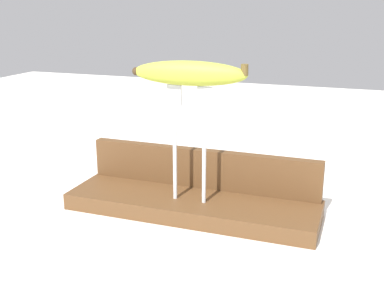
{
  "coord_description": "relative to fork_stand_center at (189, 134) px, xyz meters",
  "views": [
    {
      "loc": [
        0.28,
        -0.76,
        0.36
      ],
      "look_at": [
        0.0,
        0.0,
        0.13
      ],
      "focal_mm": 45.3,
      "sensor_mm": 36.0,
      "label": 1
    }
  ],
  "objects": [
    {
      "name": "banana_raised_center",
      "position": [
        -0.0,
        -0.0,
        0.1
      ],
      "size": [
        0.2,
        0.05,
        0.04
      ],
      "color": "#B2C138",
      "rests_on": "fork_stand_center"
    },
    {
      "name": "wooden_board",
      "position": [
        -0.0,
        0.01,
        -0.14
      ],
      "size": [
        0.45,
        0.13,
        0.03
      ],
      "primitive_type": "cube",
      "color": "brown",
      "rests_on": "ground"
    },
    {
      "name": "board_backstop",
      "position": [
        -0.0,
        0.07,
        -0.08
      ],
      "size": [
        0.44,
        0.02,
        0.07
      ],
      "primitive_type": "cube",
      "color": "brown",
      "rests_on": "wooden_board"
    },
    {
      "name": "fork_stand_center",
      "position": [
        0.0,
        0.0,
        0.0
      ],
      "size": [
        0.08,
        0.01,
        0.2
      ],
      "color": "silver",
      "rests_on": "wooden_board"
    },
    {
      "name": "fork_fallen_near",
      "position": [
        -0.26,
        0.11,
        -0.15
      ],
      "size": [
        0.03,
        0.18,
        0.01
      ],
      "color": "silver",
      "rests_on": "ground"
    },
    {
      "name": "ground_plane",
      "position": [
        -0.0,
        0.01,
        -0.15
      ],
      "size": [
        3.0,
        3.0,
        0.0
      ],
      "primitive_type": "plane",
      "color": "silver"
    }
  ]
}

